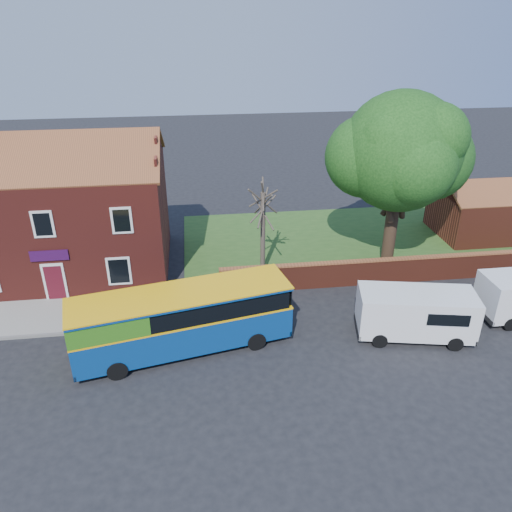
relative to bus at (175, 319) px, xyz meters
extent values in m
plane|color=black|center=(0.32, -2.06, -1.75)|extent=(120.00, 120.00, 0.00)
cube|color=gray|center=(-6.68, 3.69, -1.69)|extent=(18.00, 3.50, 0.12)
cube|color=slate|center=(-6.68, 1.94, -1.68)|extent=(18.00, 0.15, 0.14)
cube|color=#426B28|center=(13.32, 10.94, -1.73)|extent=(26.00, 12.00, 0.04)
cube|color=maroon|center=(-6.68, 9.44, 1.50)|extent=(12.00, 8.00, 6.50)
cube|color=brown|center=(-6.68, 7.44, 5.75)|extent=(12.30, 4.08, 2.16)
cube|color=brown|center=(-6.68, 11.44, 5.75)|extent=(12.30, 4.08, 2.16)
cube|color=black|center=(-6.68, 5.41, 2.85)|extent=(1.10, 0.06, 1.50)
cube|color=#4C0F19|center=(-6.68, 5.39, -0.65)|extent=(0.95, 0.04, 2.10)
cube|color=silver|center=(-6.68, 5.41, -0.60)|extent=(1.20, 0.06, 2.30)
cube|color=#310C38|center=(-6.68, 5.38, 1.05)|extent=(2.00, 0.06, 0.60)
cube|color=maroon|center=(13.32, 4.94, -1.00)|extent=(22.00, 0.30, 1.50)
cube|color=brown|center=(13.32, 4.94, -0.20)|extent=(22.00, 0.38, 0.10)
cube|color=maroon|center=(22.32, 10.94, -0.25)|extent=(8.00, 5.00, 3.00)
cube|color=brown|center=(22.32, 9.69, 1.80)|extent=(8.20, 2.56, 1.24)
cube|color=brown|center=(22.32, 12.19, 1.80)|extent=(8.20, 2.56, 1.24)
cube|color=navy|center=(0.32, 0.07, -0.60)|extent=(10.39, 4.53, 1.60)
cube|color=#FFB60D|center=(0.32, 0.07, 0.20)|extent=(10.41, 4.56, 0.10)
cube|color=black|center=(0.32, 0.07, 0.68)|extent=(9.99, 4.47, 0.80)
cube|color=#387F1B|center=(-2.94, -0.62, 0.68)|extent=(3.88, 3.21, 0.86)
cube|color=navy|center=(0.32, 0.07, 1.22)|extent=(10.39, 4.53, 0.14)
cube|color=#FFB60D|center=(0.32, 0.07, 1.30)|extent=(10.43, 4.58, 0.06)
cylinder|color=black|center=(-2.60, -1.75, -1.30)|extent=(0.95, 0.46, 0.91)
cylinder|color=black|center=(-3.08, 0.56, -1.30)|extent=(0.95, 0.46, 0.91)
cylinder|color=black|center=(3.72, -0.43, -1.30)|extent=(0.95, 0.46, 0.91)
cylinder|color=black|center=(3.24, 1.88, -1.30)|extent=(0.95, 0.46, 0.91)
cube|color=white|center=(11.56, -0.37, -0.37)|extent=(5.87, 3.29, 2.10)
cube|color=black|center=(14.00, -0.88, -0.04)|extent=(0.46, 1.86, 0.83)
cube|color=black|center=(14.24, -0.93, -1.31)|extent=(0.55, 2.19, 0.27)
cylinder|color=black|center=(9.62, -1.04, -1.39)|extent=(0.76, 0.36, 0.73)
cylinder|color=black|center=(10.04, 1.01, -1.39)|extent=(0.76, 0.36, 0.73)
cylinder|color=black|center=(13.09, -1.76, -1.39)|extent=(0.76, 0.36, 0.73)
cylinder|color=black|center=(13.51, 0.29, -1.39)|extent=(0.76, 0.36, 0.73)
cylinder|color=black|center=(16.65, -0.55, -1.39)|extent=(0.73, 0.22, 0.73)
cylinder|color=black|center=(16.64, 1.54, -1.39)|extent=(0.73, 0.22, 0.73)
cylinder|color=black|center=(13.13, 7.34, 0.46)|extent=(0.77, 0.77, 4.43)
sphere|color=#317023|center=(13.13, 7.34, 5.48)|extent=(6.94, 6.94, 6.94)
sphere|color=#317023|center=(15.16, 7.73, 4.90)|extent=(5.01, 5.01, 5.01)
sphere|color=#317023|center=(11.30, 7.92, 5.09)|extent=(4.82, 4.82, 4.82)
cylinder|color=#4C4238|center=(5.12, 7.22, 0.83)|extent=(0.30, 0.30, 5.17)
cylinder|color=#4C4238|center=(5.12, 7.22, 2.68)|extent=(0.30, 2.52, 2.03)
cylinder|color=#4C4238|center=(5.12, 7.22, 2.50)|extent=(1.32, 1.86, 1.86)
cylinder|color=#4C4238|center=(5.12, 7.22, 2.87)|extent=(2.12, 0.97, 2.06)
camera|label=1|loc=(1.19, -19.65, 12.95)|focal=35.00mm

